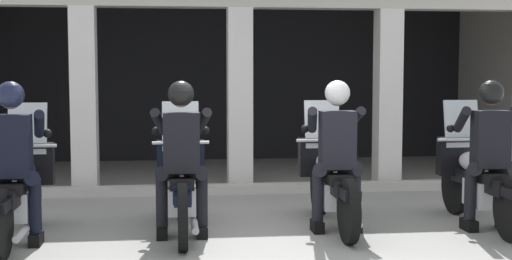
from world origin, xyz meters
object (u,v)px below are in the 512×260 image
at_px(police_officer_far_left, 12,149).
at_px(police_officer_far_right, 489,142).
at_px(motorcycle_far_left, 20,189).
at_px(motorcycle_center_left, 182,184).
at_px(police_officer_center_right, 337,143).
at_px(motorcycle_center_right, 330,180).
at_px(motorcycle_far_right, 477,179).
at_px(police_officer_center_left, 181,145).

relative_size(police_officer_far_left, police_officer_far_right, 1.00).
bearing_deg(motorcycle_far_left, motorcycle_center_left, 16.72).
height_order(motorcycle_far_left, police_officer_far_left, police_officer_far_left).
xyz_separation_m(police_officer_far_left, police_officer_center_right, (3.22, 0.23, 0.00)).
xyz_separation_m(motorcycle_center_right, motorcycle_far_right, (1.61, -0.11, 0.00)).
relative_size(motorcycle_center_left, police_officer_center_left, 1.29).
bearing_deg(motorcycle_center_right, motorcycle_far_left, -159.14).
bearing_deg(police_officer_center_left, motorcycle_far_left, -176.57).
bearing_deg(motorcycle_far_left, police_officer_far_left, -78.61).
height_order(motorcycle_far_right, police_officer_far_right, police_officer_far_right).
xyz_separation_m(motorcycle_center_left, motorcycle_center_right, (1.61, 0.09, 0.00)).
xyz_separation_m(motorcycle_far_left, motorcycle_center_right, (3.22, 0.23, 0.00)).
height_order(police_officer_center_right, police_officer_far_right, same).
xyz_separation_m(police_officer_center_right, motorcycle_far_right, (1.61, 0.17, -0.44)).
xyz_separation_m(motorcycle_far_left, police_officer_center_right, (3.21, -0.05, 0.44)).
relative_size(police_officer_far_left, police_officer_center_right, 1.00).
bearing_deg(police_officer_center_right, motorcycle_far_left, -164.19).
distance_m(motorcycle_far_left, motorcycle_center_left, 1.61).
bearing_deg(police_officer_center_left, police_officer_center_right, 11.62).
distance_m(motorcycle_center_left, motorcycle_center_right, 1.61).
bearing_deg(motorcycle_far_right, police_officer_far_right, -80.53).
distance_m(police_officer_far_left, motorcycle_center_left, 1.72).
bearing_deg(police_officer_far_right, police_officer_center_left, -170.71).
bearing_deg(motorcycle_center_left, motorcycle_far_left, -166.49).
distance_m(motorcycle_far_left, police_officer_far_left, 0.52).
xyz_separation_m(police_officer_center_left, motorcycle_far_right, (3.22, 0.26, -0.44)).
bearing_deg(police_officer_far_right, police_officer_center_right, -174.34).
xyz_separation_m(police_officer_center_right, police_officer_far_right, (1.61, -0.11, 0.00)).
distance_m(motorcycle_center_right, police_officer_far_right, 1.71).
height_order(motorcycle_center_left, motorcycle_far_right, same).
distance_m(police_officer_center_left, motorcycle_center_right, 1.71).
distance_m(motorcycle_center_left, police_officer_center_right, 1.68).
bearing_deg(motorcycle_center_left, motorcycle_center_right, 11.62).
bearing_deg(police_officer_center_right, police_officer_center_left, -160.09).
bearing_deg(police_officer_center_left, police_officer_far_right, 7.99).
bearing_deg(police_officer_center_left, motorcycle_far_right, 13.03).
height_order(police_officer_far_left, police_officer_center_right, same).
relative_size(motorcycle_center_left, motorcycle_center_right, 1.00).
bearing_deg(motorcycle_far_right, motorcycle_center_left, -170.71).
bearing_deg(police_officer_center_left, motorcycle_center_right, 21.49).
bearing_deg(motorcycle_far_left, police_officer_center_right, 10.73).
relative_size(motorcycle_far_left, police_officer_far_left, 1.29).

